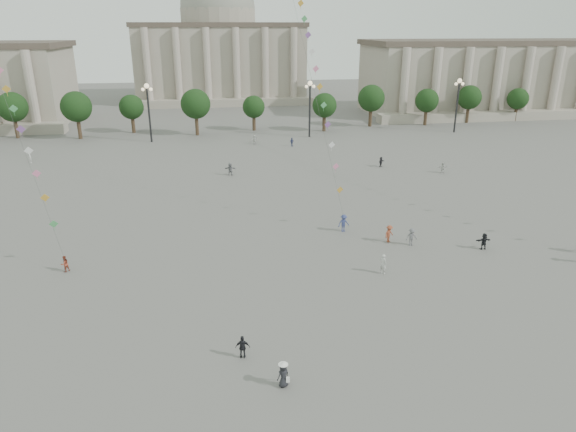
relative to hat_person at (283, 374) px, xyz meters
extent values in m
plane|color=#5D5B58|center=(0.68, 2.23, -0.85)|extent=(360.00, 360.00, 0.00)
cube|color=gray|center=(75.68, 97.23, 7.15)|extent=(80.00, 22.00, 16.00)
cube|color=#4C4038|center=(75.68, 97.23, 15.75)|extent=(81.60, 22.44, 1.20)
cube|color=gray|center=(75.68, 84.23, 0.15)|extent=(84.00, 4.00, 2.00)
cube|color=gray|center=(0.68, 132.23, 9.15)|extent=(46.00, 30.00, 20.00)
cube|color=#4C4038|center=(0.68, 132.23, 19.75)|extent=(46.92, 30.60, 1.20)
cube|color=gray|center=(0.68, 115.23, 0.15)|extent=(48.30, 4.00, 2.00)
cylinder|color=gray|center=(0.68, 132.23, 21.65)|extent=(21.00, 21.00, 5.00)
sphere|color=gray|center=(0.68, 132.23, 24.15)|extent=(21.00, 21.00, 21.00)
cylinder|color=#332719|center=(-41.32, 80.23, 0.91)|extent=(0.70, 0.70, 3.52)
sphere|color=black|center=(-41.32, 80.23, 4.59)|extent=(5.12, 5.12, 5.12)
cylinder|color=#332719|center=(-29.32, 80.23, 0.91)|extent=(0.70, 0.70, 3.52)
sphere|color=black|center=(-29.32, 80.23, 4.59)|extent=(5.12, 5.12, 5.12)
cylinder|color=#332719|center=(-17.32, 80.23, 0.91)|extent=(0.70, 0.70, 3.52)
sphere|color=black|center=(-17.32, 80.23, 4.59)|extent=(5.12, 5.12, 5.12)
cylinder|color=#332719|center=(-5.32, 80.23, 0.91)|extent=(0.70, 0.70, 3.52)
sphere|color=black|center=(-5.32, 80.23, 4.59)|extent=(5.12, 5.12, 5.12)
cylinder|color=#332719|center=(6.68, 80.23, 0.91)|extent=(0.70, 0.70, 3.52)
sphere|color=black|center=(6.68, 80.23, 4.59)|extent=(5.12, 5.12, 5.12)
cylinder|color=#332719|center=(18.68, 80.23, 0.91)|extent=(0.70, 0.70, 3.52)
sphere|color=black|center=(18.68, 80.23, 4.59)|extent=(5.12, 5.12, 5.12)
cylinder|color=#332719|center=(30.68, 80.23, 0.91)|extent=(0.70, 0.70, 3.52)
sphere|color=black|center=(30.68, 80.23, 4.59)|extent=(5.12, 5.12, 5.12)
cylinder|color=#332719|center=(42.68, 80.23, 0.91)|extent=(0.70, 0.70, 3.52)
sphere|color=black|center=(42.68, 80.23, 4.59)|extent=(5.12, 5.12, 5.12)
cylinder|color=#332719|center=(54.68, 80.23, 0.91)|extent=(0.70, 0.70, 3.52)
sphere|color=black|center=(54.68, 80.23, 4.59)|extent=(5.12, 5.12, 5.12)
cylinder|color=#332719|center=(66.68, 80.23, 0.91)|extent=(0.70, 0.70, 3.52)
sphere|color=black|center=(66.68, 80.23, 4.59)|extent=(5.12, 5.12, 5.12)
cylinder|color=#262628|center=(-14.32, 72.23, 4.15)|extent=(0.36, 0.36, 10.00)
sphere|color=#FFE5B2|center=(-14.32, 72.23, 9.35)|extent=(0.90, 0.90, 0.90)
sphere|color=#FFE5B2|center=(-15.02, 72.23, 8.75)|extent=(0.60, 0.60, 0.60)
sphere|color=#FFE5B2|center=(-13.62, 72.23, 8.75)|extent=(0.60, 0.60, 0.60)
cylinder|color=#262628|center=(15.68, 72.23, 4.15)|extent=(0.36, 0.36, 10.00)
sphere|color=#FFE5B2|center=(15.68, 72.23, 9.35)|extent=(0.90, 0.90, 0.90)
sphere|color=#FFE5B2|center=(14.98, 72.23, 8.75)|extent=(0.60, 0.60, 0.60)
sphere|color=#FFE5B2|center=(16.38, 72.23, 8.75)|extent=(0.60, 0.60, 0.60)
cylinder|color=#262628|center=(45.68, 72.23, 4.15)|extent=(0.36, 0.36, 10.00)
sphere|color=#FFE5B2|center=(45.68, 72.23, 9.35)|extent=(0.90, 0.90, 0.90)
sphere|color=#FFE5B2|center=(44.98, 72.23, 8.75)|extent=(0.60, 0.60, 0.60)
sphere|color=#FFE5B2|center=(46.38, 72.23, 8.75)|extent=(0.60, 0.60, 0.60)
imported|color=navy|center=(10.98, 64.63, -0.07)|extent=(0.96, 0.85, 1.56)
imported|color=black|center=(22.10, 17.01, -0.03)|extent=(1.54, 0.53, 1.65)
imported|color=silver|center=(4.50, 67.41, -0.03)|extent=(1.56, 1.15, 1.63)
imported|color=slate|center=(15.53, 18.96, 0.05)|extent=(1.19, 0.72, 1.80)
imported|color=beige|center=(30.08, 43.64, -0.06)|extent=(1.47, 0.50, 1.58)
imported|color=brown|center=(13.63, 20.11, 0.04)|extent=(1.33, 1.20, 1.79)
imported|color=black|center=(22.23, 48.42, -0.09)|extent=(1.33, 1.29, 1.52)
imported|color=silver|center=(-31.82, 59.36, -0.09)|extent=(0.58, 0.66, 1.52)
imported|color=slate|center=(-0.88, 47.15, 0.05)|extent=(1.74, 0.85, 1.80)
imported|color=#B7B7B3|center=(10.78, 13.53, 0.06)|extent=(0.73, 0.79, 1.82)
imported|color=black|center=(-2.20, 3.20, -0.04)|extent=(0.99, 0.51, 1.62)
imported|color=#963C29|center=(-16.79, 18.15, -0.11)|extent=(0.92, 0.90, 1.49)
imported|color=navy|center=(9.84, 23.52, 0.09)|extent=(1.33, 0.92, 1.89)
imported|color=black|center=(0.00, 0.00, -0.05)|extent=(0.93, 0.82, 1.60)
cone|color=white|center=(0.00, 0.00, 0.77)|extent=(0.52, 0.52, 0.14)
cylinder|color=white|center=(0.00, 0.00, 0.71)|extent=(0.60, 0.60, 0.02)
cube|color=white|center=(0.25, -0.15, -0.30)|extent=(0.22, 0.10, 0.35)
cube|color=#469756|center=(-17.55, 19.45, 3.20)|extent=(0.76, 0.25, 0.76)
cube|color=gold|center=(-18.31, 20.74, 5.25)|extent=(0.76, 0.25, 0.76)
cube|color=pink|center=(-19.07, 22.04, 7.15)|extent=(0.76, 0.25, 0.76)
cube|color=silver|center=(-19.83, 23.33, 8.94)|extent=(0.76, 0.25, 0.76)
cube|color=#7F4C98|center=(-20.59, 24.63, 10.68)|extent=(0.76, 0.25, 0.76)
cube|color=#469756|center=(-21.35, 25.92, 12.36)|extent=(0.76, 0.25, 0.76)
cube|color=gold|center=(-22.11, 27.22, 14.00)|extent=(0.76, 0.25, 0.76)
cube|color=gold|center=(9.61, 24.68, 3.42)|extent=(0.76, 0.25, 0.76)
cube|color=pink|center=(9.39, 25.85, 5.64)|extent=(0.76, 0.25, 0.76)
cube|color=silver|center=(9.16, 27.01, 7.69)|extent=(0.76, 0.25, 0.76)
cube|color=#7F4C98|center=(8.93, 28.18, 9.65)|extent=(0.76, 0.25, 0.76)
cube|color=#469756|center=(8.71, 29.34, 11.53)|extent=(0.76, 0.25, 0.76)
cube|color=gold|center=(8.48, 30.50, 13.35)|extent=(0.76, 0.25, 0.76)
cube|color=pink|center=(8.26, 31.67, 15.13)|extent=(0.76, 0.25, 0.76)
cube|color=silver|center=(8.03, 32.83, 16.87)|extent=(0.76, 0.25, 0.76)
cube|color=#7F4C98|center=(7.80, 34.00, 18.57)|extent=(0.76, 0.25, 0.76)
cube|color=#469756|center=(7.58, 35.16, 20.25)|extent=(0.76, 0.25, 0.76)
cube|color=gold|center=(7.35, 36.33, 21.91)|extent=(0.76, 0.25, 0.76)
camera|label=1|loc=(-3.61, -25.14, 19.55)|focal=32.00mm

